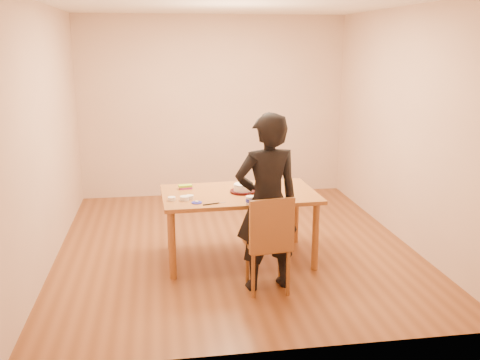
{
  "coord_description": "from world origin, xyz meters",
  "views": [
    {
      "loc": [
        -0.83,
        -5.81,
        2.28
      ],
      "look_at": [
        -0.01,
        -0.46,
        0.9
      ],
      "focal_mm": 40.0,
      "sensor_mm": 36.0,
      "label": 1
    }
  ],
  "objects": [
    {
      "name": "person",
      "position": [
        0.14,
        -1.14,
        0.85
      ],
      "size": [
        0.67,
        0.49,
        1.69
      ],
      "primitive_type": "imported",
      "rotation": [
        0.0,
        0.0,
        3.29
      ],
      "color": "black",
      "rests_on": "floor"
    },
    {
      "name": "cake",
      "position": [
        0.03,
        -0.41,
        0.8
      ],
      "size": [
        0.2,
        0.2,
        0.06
      ],
      "primitive_type": "cylinder",
      "color": "white",
      "rests_on": "cake_plate"
    },
    {
      "name": "frosting_lid",
      "position": [
        -0.48,
        -0.73,
        0.75
      ],
      "size": [
        0.11,
        0.11,
        0.01
      ],
      "primitive_type": "cylinder",
      "color": "#191DA7",
      "rests_on": "dining_table"
    },
    {
      "name": "cake_plate",
      "position": [
        0.03,
        -0.41,
        0.76
      ],
      "size": [
        0.27,
        0.27,
        0.02
      ],
      "primitive_type": "cylinder",
      "color": "red",
      "rests_on": "dining_table"
    },
    {
      "name": "ramekin_multi",
      "position": [
        -0.72,
        -0.61,
        0.77
      ],
      "size": [
        0.08,
        0.08,
        0.04
      ],
      "primitive_type": "cylinder",
      "color": "white",
      "rests_on": "dining_table"
    },
    {
      "name": "ramekin_yellow",
      "position": [
        -0.54,
        -0.58,
        0.77
      ],
      "size": [
        0.08,
        0.08,
        0.04
      ],
      "primitive_type": "cylinder",
      "color": "white",
      "rests_on": "dining_table"
    },
    {
      "name": "frosting_dome",
      "position": [
        0.03,
        -0.41,
        0.85
      ],
      "size": [
        0.19,
        0.19,
        0.03
      ],
      "primitive_type": "ellipsoid",
      "color": "white",
      "rests_on": "cake"
    },
    {
      "name": "dining_chair",
      "position": [
        0.14,
        -1.19,
        0.45
      ],
      "size": [
        0.43,
        0.43,
        0.04
      ],
      "primitive_type": "cube",
      "rotation": [
        0.0,
        0.0,
        0.13
      ],
      "color": "brown",
      "rests_on": "floor"
    },
    {
      "name": "frosting_dollop",
      "position": [
        -0.48,
        -0.73,
        0.77
      ],
      "size": [
        0.04,
        0.04,
        0.02
      ],
      "primitive_type": "ellipsoid",
      "color": "white",
      "rests_on": "frosting_lid"
    },
    {
      "name": "room_shell",
      "position": [
        0.0,
        0.34,
        1.35
      ],
      "size": [
        4.0,
        4.5,
        2.7
      ],
      "color": "brown",
      "rests_on": "ground"
    },
    {
      "name": "candy_box_green",
      "position": [
        -0.57,
        -0.18,
        0.78
      ],
      "size": [
        0.15,
        0.09,
        0.02
      ],
      "primitive_type": "cube",
      "rotation": [
        0.0,
        0.0,
        0.13
      ],
      "color": "green",
      "rests_on": "candy_box_pink"
    },
    {
      "name": "candy_box_pink",
      "position": [
        -0.56,
        -0.18,
        0.76
      ],
      "size": [
        0.14,
        0.08,
        0.02
      ],
      "primitive_type": "cube",
      "rotation": [
        0.0,
        0.0,
        0.12
      ],
      "color": "#C52E72",
      "rests_on": "dining_table"
    },
    {
      "name": "spatula",
      "position": [
        -0.35,
        -0.8,
        0.75
      ],
      "size": [
        0.17,
        0.06,
        0.01
      ],
      "primitive_type": "cube",
      "rotation": [
        0.0,
        0.0,
        0.27
      ],
      "color": "black",
      "rests_on": "dining_table"
    },
    {
      "name": "ramekin_green",
      "position": [
        -0.6,
        -0.62,
        0.77
      ],
      "size": [
        0.09,
        0.09,
        0.04
      ],
      "primitive_type": "cylinder",
      "color": "white",
      "rests_on": "dining_table"
    },
    {
      "name": "frosting_tub",
      "position": [
        0.04,
        -0.84,
        0.79
      ],
      "size": [
        0.09,
        0.09,
        0.08
      ],
      "primitive_type": "cylinder",
      "color": "white",
      "rests_on": "dining_table"
    },
    {
      "name": "dining_table",
      "position": [
        -0.01,
        -0.41,
        0.73
      ],
      "size": [
        1.66,
        1.02,
        0.04
      ],
      "primitive_type": "cube",
      "rotation": [
        0.0,
        0.0,
        0.03
      ],
      "color": "brown",
      "rests_on": "floor"
    }
  ]
}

